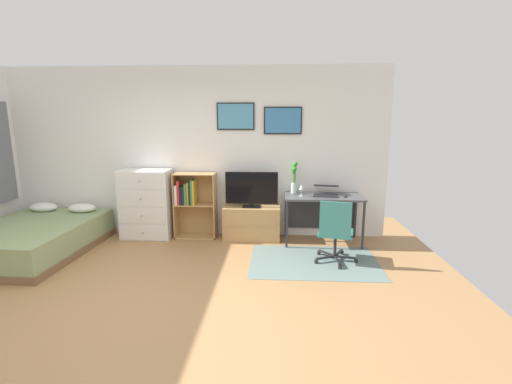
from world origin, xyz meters
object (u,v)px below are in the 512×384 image
(bed, at_px, (34,238))
(bamboo_vase, at_px, (294,177))
(dresser, at_px, (146,204))
(desk, at_px, (323,203))
(computer_mouse, at_px, (345,196))
(bookshelf, at_px, (192,201))
(laptop, at_px, (326,191))
(office_chair, at_px, (335,230))
(wine_glass, at_px, (301,188))
(tv_stand, at_px, (252,223))
(television, at_px, (252,190))

(bed, distance_m, bamboo_vase, 3.90)
(dresser, relative_size, desk, 0.94)
(computer_mouse, bearing_deg, bookshelf, 174.80)
(laptop, bearing_deg, bed, -161.59)
(dresser, distance_m, bamboo_vase, 2.39)
(office_chair, distance_m, laptop, 0.97)
(dresser, xyz_separation_m, office_chair, (2.85, -0.93, -0.09))
(computer_mouse, height_order, wine_glass, wine_glass)
(tv_stand, height_order, television, television)
(computer_mouse, bearing_deg, bed, -171.94)
(dresser, relative_size, wine_glass, 6.12)
(office_chair, distance_m, computer_mouse, 0.87)
(laptop, bearing_deg, wine_glass, -154.54)
(bookshelf, distance_m, laptop, 2.12)
(television, xyz_separation_m, bamboo_vase, (0.66, 0.10, 0.19))
(television, xyz_separation_m, computer_mouse, (1.41, -0.14, -0.05))
(dresser, distance_m, bookshelf, 0.73)
(bookshelf, relative_size, laptop, 2.31)
(computer_mouse, bearing_deg, desk, 155.80)
(bed, height_order, wine_glass, wine_glass)
(laptop, bearing_deg, computer_mouse, -16.24)
(bed, xyz_separation_m, television, (3.06, 0.78, 0.59))
(bed, bearing_deg, computer_mouse, 9.50)
(desk, relative_size, office_chair, 1.36)
(bed, xyz_separation_m, dresser, (1.37, 0.78, 0.33))
(dresser, bearing_deg, computer_mouse, -2.77)
(bed, distance_m, tv_stand, 3.17)
(television, relative_size, bamboo_vase, 1.65)
(desk, distance_m, computer_mouse, 0.37)
(office_chair, bearing_deg, dresser, 174.36)
(dresser, distance_m, desk, 2.79)
(television, xyz_separation_m, office_chair, (1.16, -0.92, -0.35))
(bed, distance_m, bookshelf, 2.30)
(bamboo_vase, bearing_deg, bookshelf, -179.16)
(bed, distance_m, desk, 4.25)
(bamboo_vase, bearing_deg, dresser, -177.79)
(desk, xyz_separation_m, office_chair, (0.06, -0.92, -0.15))
(bamboo_vase, xyz_separation_m, wine_glass, (0.10, -0.24, -0.12))
(dresser, xyz_separation_m, bamboo_vase, (2.35, 0.09, 0.45))
(bed, xyz_separation_m, wine_glass, (3.82, 0.64, 0.65))
(bookshelf, relative_size, office_chair, 1.21)
(bookshelf, distance_m, computer_mouse, 2.39)
(laptop, bearing_deg, bookshelf, -174.33)
(bamboo_vase, bearing_deg, wine_glass, -67.12)
(office_chair, xyz_separation_m, wine_glass, (-0.40, 0.78, 0.42))
(laptop, distance_m, computer_mouse, 0.30)
(desk, bearing_deg, computer_mouse, -24.20)
(laptop, height_order, bamboo_vase, bamboo_vase)
(desk, height_order, office_chair, office_chair)
(bed, relative_size, bamboo_vase, 4.10)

